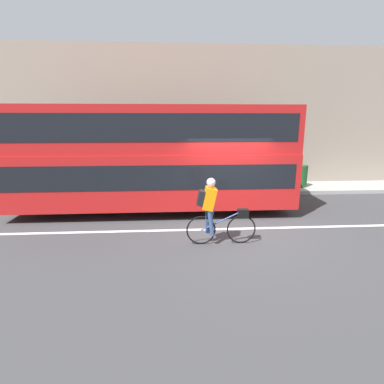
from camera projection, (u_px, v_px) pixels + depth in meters
name	position (u px, v px, depth m)	size (l,w,h in m)	color
ground_plane	(234.00, 231.00, 8.38)	(80.00, 80.00, 0.00)	#38383A
road_center_line	(233.00, 229.00, 8.52)	(50.00, 0.14, 0.01)	silver
sidewalk_curb	(211.00, 189.00, 13.12)	(60.00, 1.98, 0.15)	gray
building_facade	(209.00, 118.00, 13.52)	(60.00, 0.30, 6.19)	gray
bus	(153.00, 154.00, 9.86)	(9.09, 2.52, 3.46)	black
cyclist_on_bike	(214.00, 209.00, 7.30)	(1.74, 0.32, 1.68)	black
trash_bin	(301.00, 176.00, 13.15)	(0.51, 0.51, 0.95)	#194C23
street_sign_post	(186.00, 158.00, 12.63)	(0.36, 0.09, 2.31)	#59595B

